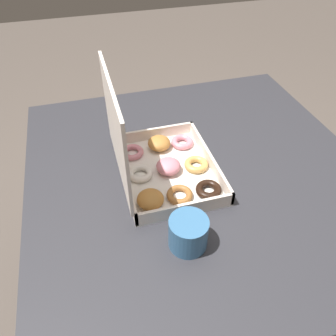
{
  "coord_description": "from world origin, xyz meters",
  "views": [
    {
      "loc": [
        -0.65,
        0.28,
        1.42
      ],
      "look_at": [
        0.02,
        0.09,
        0.79
      ],
      "focal_mm": 35.0,
      "sensor_mm": 36.0,
      "label": 1
    }
  ],
  "objects": [
    {
      "name": "ground_plane",
      "position": [
        0.0,
        0.0,
        0.0
      ],
      "size": [
        8.0,
        8.0,
        0.0
      ],
      "primitive_type": "plane",
      "color": "#564C44"
    },
    {
      "name": "dining_table",
      "position": [
        0.0,
        0.0,
        0.66
      ],
      "size": [
        1.0,
        0.98,
        0.77
      ],
      "color": "#2D2D33",
      "rests_on": "ground_plane"
    },
    {
      "name": "coffee_mug",
      "position": [
        -0.23,
        0.11,
        0.81
      ],
      "size": [
        0.09,
        0.09,
        0.08
      ],
      "color": "teal",
      "rests_on": "dining_table"
    },
    {
      "name": "donut_box",
      "position": [
        0.02,
        0.13,
        0.83
      ],
      "size": [
        0.34,
        0.27,
        0.31
      ],
      "color": "silver",
      "rests_on": "dining_table"
    }
  ]
}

